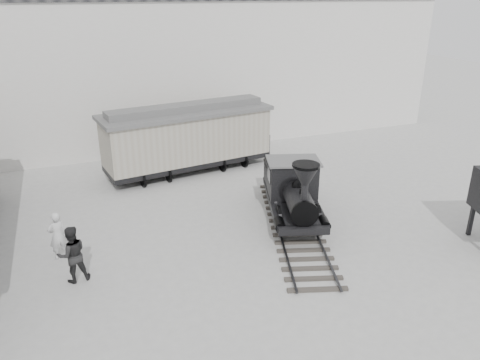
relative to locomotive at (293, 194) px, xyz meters
name	(u,v)px	position (x,y,z in m)	size (l,w,h in m)	color
ground	(286,282)	(-2.13, -3.74, -1.13)	(90.00, 90.00, 0.00)	#9E9E9B
north_wall	(167,49)	(-2.13, 11.24, 4.43)	(34.00, 2.51, 11.00)	silver
locomotive	(293,194)	(0.00, 0.00, 0.00)	(4.45, 8.80, 3.05)	#3D3834
boxcar	(188,137)	(-2.34, 6.86, 0.68)	(8.70, 3.76, 3.45)	black
visitor_a	(57,236)	(-8.70, 0.37, -0.27)	(0.62, 0.41, 1.71)	silver
visitor_b	(72,254)	(-8.30, -1.23, -0.19)	(0.91, 0.71, 1.87)	black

